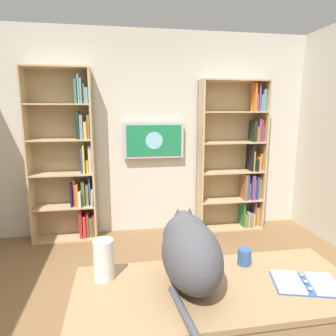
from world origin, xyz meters
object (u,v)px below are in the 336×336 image
wall_mounted_tv (154,140)px  cat (190,249)px  paper_towel_roll (104,259)px  bookshelf_left (238,161)px  open_binder (306,283)px  bookshelf_right (70,160)px  coffee_mug (244,257)px  desk (219,307)px

wall_mounted_tv → cat: (0.12, 2.55, -0.34)m
wall_mounted_tv → paper_towel_roll: 2.54m
bookshelf_left → open_binder: bearing=74.9°
bookshelf_right → cat: 2.66m
bookshelf_right → coffee_mug: (-1.34, 2.34, -0.25)m
wall_mounted_tv → cat: size_ratio=1.20×
bookshelf_right → coffee_mug: bearing=119.7°
desk → cat: cat is taller
bookshelf_right → coffee_mug: 2.71m
open_binder → coffee_mug: (0.23, -0.26, 0.04)m
wall_mounted_tv → open_binder: 2.78m
bookshelf_right → wall_mounted_tv: bearing=-175.7°
bookshelf_left → desk: size_ratio=1.37×
wall_mounted_tv → paper_towel_roll: size_ratio=3.60×
cat → wall_mounted_tv: bearing=-92.8°
bookshelf_left → coffee_mug: 2.53m
desk → bookshelf_left: bearing=-114.4°
open_binder → coffee_mug: coffee_mug is taller
desk → open_binder: open_binder is taller
cat → paper_towel_roll: size_ratio=3.00×
bookshelf_left → bookshelf_right: (2.27, 0.00, 0.07)m
open_binder → coffee_mug: size_ratio=3.94×
bookshelf_right → cat: (-0.97, 2.47, -0.11)m
desk → cat: bearing=-31.9°
cat → paper_towel_roll: (0.45, -0.11, -0.07)m
desk → coffee_mug: bearing=-137.1°
bookshelf_left → coffee_mug: (0.93, 2.35, -0.17)m
paper_towel_roll → desk: bearing=161.6°
bookshelf_left → cat: bearing=62.2°
wall_mounted_tv → coffee_mug: bearing=95.8°
desk → coffee_mug: coffee_mug is taller
bookshelf_left → wall_mounted_tv: 1.22m
bookshelf_left → wall_mounted_tv: bearing=-3.9°
bookshelf_right → open_binder: size_ratio=5.77×
wall_mounted_tv → coffee_mug: size_ratio=8.39×
bookshelf_right → wall_mounted_tv: 1.12m
paper_towel_roll → coffee_mug: 0.82m
cat → bookshelf_right: bearing=-68.6°
cat → open_binder: size_ratio=1.78×
wall_mounted_tv → open_binder: wall_mounted_tv is taller
cat → paper_towel_roll: 0.47m
paper_towel_roll → bookshelf_left: bearing=-126.6°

